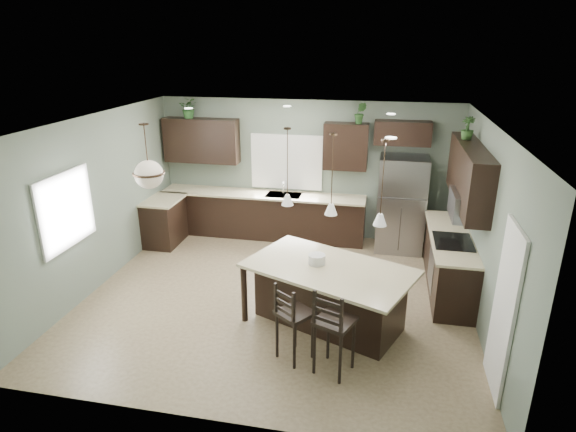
# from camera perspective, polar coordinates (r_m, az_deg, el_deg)

# --- Properties ---
(ground) EXTENTS (6.00, 6.00, 0.00)m
(ground) POSITION_cam_1_polar(r_m,az_deg,el_deg) (7.85, -1.31, -9.54)
(ground) COLOR #9E8466
(ground) RESTS_ON ground
(pantry_door) EXTENTS (0.04, 0.82, 2.04)m
(pantry_door) POSITION_cam_1_polar(r_m,az_deg,el_deg) (6.03, 24.20, -10.24)
(pantry_door) COLOR white
(pantry_door) RESTS_ON ground
(window_back) EXTENTS (1.35, 0.02, 1.00)m
(window_back) POSITION_cam_1_polar(r_m,az_deg,el_deg) (9.86, -0.16, 6.43)
(window_back) COLOR white
(window_back) RESTS_ON room_shell
(window_left) EXTENTS (0.02, 1.10, 1.00)m
(window_left) POSITION_cam_1_polar(r_m,az_deg,el_deg) (7.75, -24.90, 0.64)
(window_left) COLOR white
(window_left) RESTS_ON room_shell
(left_return_cabs) EXTENTS (0.60, 0.90, 0.90)m
(left_return_cabs) POSITION_cam_1_polar(r_m,az_deg,el_deg) (9.97, -14.45, -0.69)
(left_return_cabs) COLOR black
(left_return_cabs) RESTS_ON ground
(left_return_countertop) EXTENTS (0.66, 0.96, 0.04)m
(left_return_countertop) POSITION_cam_1_polar(r_m,az_deg,el_deg) (9.81, -14.58, 1.87)
(left_return_countertop) COLOR beige
(left_return_countertop) RESTS_ON left_return_cabs
(back_lower_cabs) EXTENTS (4.20, 0.60, 0.90)m
(back_lower_cabs) POSITION_cam_1_polar(r_m,az_deg,el_deg) (10.01, -3.01, 0.04)
(back_lower_cabs) COLOR black
(back_lower_cabs) RESTS_ON ground
(back_countertop) EXTENTS (4.20, 0.66, 0.04)m
(back_countertop) POSITION_cam_1_polar(r_m,az_deg,el_deg) (9.84, -3.09, 2.57)
(back_countertop) COLOR beige
(back_countertop) RESTS_ON back_lower_cabs
(sink_inset) EXTENTS (0.70, 0.45, 0.01)m
(sink_inset) POSITION_cam_1_polar(r_m,az_deg,el_deg) (9.74, -0.52, 2.50)
(sink_inset) COLOR gray
(sink_inset) RESTS_ON back_countertop
(faucet) EXTENTS (0.02, 0.02, 0.28)m
(faucet) POSITION_cam_1_polar(r_m,az_deg,el_deg) (9.67, -0.56, 3.26)
(faucet) COLOR silver
(faucet) RESTS_ON back_countertop
(back_upper_left) EXTENTS (1.55, 0.34, 0.90)m
(back_upper_left) POSITION_cam_1_polar(r_m,az_deg,el_deg) (10.12, -10.22, 8.80)
(back_upper_left) COLOR black
(back_upper_left) RESTS_ON room_shell
(back_upper_right) EXTENTS (0.85, 0.34, 0.90)m
(back_upper_right) POSITION_cam_1_polar(r_m,az_deg,el_deg) (9.46, 6.86, 8.18)
(back_upper_right) COLOR black
(back_upper_right) RESTS_ON room_shell
(fridge_header) EXTENTS (1.05, 0.34, 0.45)m
(fridge_header) POSITION_cam_1_polar(r_m,az_deg,el_deg) (9.38, 13.42, 9.55)
(fridge_header) COLOR black
(fridge_header) RESTS_ON room_shell
(right_lower_cabs) EXTENTS (0.60, 2.35, 0.90)m
(right_lower_cabs) POSITION_cam_1_polar(r_m,az_deg,el_deg) (8.36, 18.52, -5.27)
(right_lower_cabs) COLOR black
(right_lower_cabs) RESTS_ON ground
(right_countertop) EXTENTS (0.66, 2.35, 0.04)m
(right_countertop) POSITION_cam_1_polar(r_m,az_deg,el_deg) (8.17, 18.74, -2.28)
(right_countertop) COLOR beige
(right_countertop) RESTS_ON right_lower_cabs
(cooktop) EXTENTS (0.58, 0.75, 0.02)m
(cooktop) POSITION_cam_1_polar(r_m,az_deg,el_deg) (7.91, 18.98, -2.86)
(cooktop) COLOR black
(cooktop) RESTS_ON right_countertop
(wall_oven_front) EXTENTS (0.01, 0.72, 0.60)m
(wall_oven_front) POSITION_cam_1_polar(r_m,az_deg,el_deg) (8.07, 16.57, -5.97)
(wall_oven_front) COLOR gray
(wall_oven_front) RESTS_ON right_lower_cabs
(right_upper_cabs) EXTENTS (0.34, 2.35, 0.90)m
(right_upper_cabs) POSITION_cam_1_polar(r_m,az_deg,el_deg) (7.88, 20.66, 4.60)
(right_upper_cabs) COLOR black
(right_upper_cabs) RESTS_ON room_shell
(microwave) EXTENTS (0.40, 0.75, 0.40)m
(microwave) POSITION_cam_1_polar(r_m,az_deg,el_deg) (7.72, 20.21, 1.23)
(microwave) COLOR gray
(microwave) RESTS_ON right_upper_cabs
(refrigerator) EXTENTS (0.90, 0.74, 1.85)m
(refrigerator) POSITION_cam_1_polar(r_m,az_deg,el_deg) (9.48, 13.25, 1.38)
(refrigerator) COLOR gray
(refrigerator) RESTS_ON ground
(kitchen_island) EXTENTS (2.59, 2.07, 0.92)m
(kitchen_island) POSITION_cam_1_polar(r_m,az_deg,el_deg) (6.94, 4.78, -9.50)
(kitchen_island) COLOR black
(kitchen_island) RESTS_ON ground
(serving_dish) EXTENTS (0.24, 0.24, 0.14)m
(serving_dish) POSITION_cam_1_polar(r_m,az_deg,el_deg) (6.78, 3.44, -5.14)
(serving_dish) COLOR silver
(serving_dish) RESTS_ON kitchen_island
(bar_stool_center) EXTENTS (0.56, 0.56, 1.09)m
(bar_stool_center) POSITION_cam_1_polar(r_m,az_deg,el_deg) (6.23, 0.82, -12.36)
(bar_stool_center) COLOR black
(bar_stool_center) RESTS_ON ground
(bar_stool_right) EXTENTS (0.56, 0.56, 1.17)m
(bar_stool_right) POSITION_cam_1_polar(r_m,az_deg,el_deg) (6.01, 5.55, -13.34)
(bar_stool_right) COLOR black
(bar_stool_right) RESTS_ON ground
(pendant_left) EXTENTS (0.17, 0.17, 1.10)m
(pendant_left) POSITION_cam_1_polar(r_m,az_deg,el_deg) (6.61, -0.07, 5.79)
(pendant_left) COLOR white
(pendant_left) RESTS_ON room_shell
(pendant_center) EXTENTS (0.17, 0.17, 1.10)m
(pendant_center) POSITION_cam_1_polar(r_m,az_deg,el_deg) (6.26, 5.25, 4.88)
(pendant_center) COLOR silver
(pendant_center) RESTS_ON room_shell
(pendant_right) EXTENTS (0.17, 0.17, 1.10)m
(pendant_right) POSITION_cam_1_polar(r_m,az_deg,el_deg) (5.96, 11.14, 3.81)
(pendant_right) COLOR white
(pendant_right) RESTS_ON room_shell
(chandelier) EXTENTS (0.46, 0.46, 0.96)m
(chandelier) POSITION_cam_1_polar(r_m,az_deg,el_deg) (7.23, -16.37, 6.80)
(chandelier) COLOR beige
(chandelier) RESTS_ON room_shell
(plant_back_left) EXTENTS (0.40, 0.36, 0.41)m
(plant_back_left) POSITION_cam_1_polar(r_m,az_deg,el_deg) (10.07, -11.64, 12.43)
(plant_back_left) COLOR #285425
(plant_back_left) RESTS_ON back_upper_left
(plant_back_right) EXTENTS (0.23, 0.19, 0.40)m
(plant_back_right) POSITION_cam_1_polar(r_m,az_deg,el_deg) (9.30, 8.57, 11.98)
(plant_back_right) COLOR #2D5A27
(plant_back_right) RESTS_ON back_upper_right
(plant_right_wall) EXTENTS (0.26, 0.26, 0.36)m
(plant_right_wall) POSITION_cam_1_polar(r_m,az_deg,el_deg) (8.21, 20.52, 9.72)
(plant_right_wall) COLOR #2E5424
(plant_right_wall) RESTS_ON right_upper_cabs
(room_shell) EXTENTS (6.00, 6.00, 6.00)m
(room_shell) POSITION_cam_1_polar(r_m,az_deg,el_deg) (7.16, -1.42, 2.35)
(room_shell) COLOR slate
(room_shell) RESTS_ON ground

